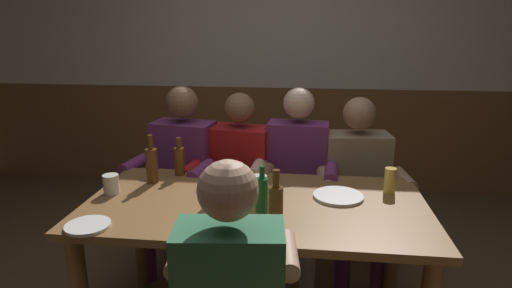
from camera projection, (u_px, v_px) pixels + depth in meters
back_wall_upper at (284, 1)px, 4.07m from camera, size 6.44×0.12×1.64m
back_wall_wainscot at (281, 137)px, 4.43m from camera, size 6.44×0.12×1.03m
dining_table at (255, 221)px, 2.22m from camera, size 1.73×0.90×0.76m
person_0 at (180, 169)px, 2.93m from camera, size 0.59×0.59×1.24m
person_1 at (237, 173)px, 2.90m from camera, size 0.59×0.59×1.20m
person_2 at (296, 174)px, 2.85m from camera, size 0.55×0.52×1.24m
person_3 at (357, 178)px, 2.82m from camera, size 0.58×0.57×1.19m
plate_0 at (338, 196)px, 2.25m from camera, size 0.26×0.26×0.01m
plate_1 at (88, 226)px, 1.92m from camera, size 0.20×0.20×0.01m
bottle_0 at (179, 160)px, 2.57m from camera, size 0.06×0.06×0.23m
bottle_1 at (276, 204)px, 1.91m from camera, size 0.07×0.07×0.27m
bottle_2 at (262, 196)px, 2.00m from camera, size 0.06×0.06×0.25m
bottle_3 at (152, 164)px, 2.44m from camera, size 0.07×0.07×0.28m
pint_glass_0 at (390, 180)px, 2.30m from camera, size 0.06×0.06×0.14m
pint_glass_1 at (242, 194)px, 2.10m from camera, size 0.08×0.08×0.16m
pint_glass_2 at (259, 189)px, 2.18m from camera, size 0.08×0.08×0.14m
pint_glass_3 at (213, 190)px, 2.14m from camera, size 0.07×0.07×0.16m
pint_glass_4 at (213, 204)px, 1.98m from camera, size 0.07×0.07×0.16m
pint_glass_5 at (111, 184)px, 2.29m from camera, size 0.08×0.08×0.10m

